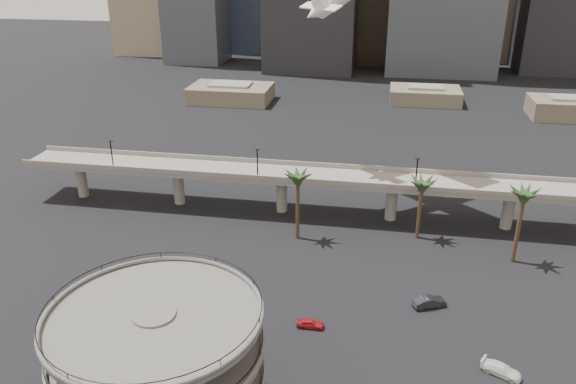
% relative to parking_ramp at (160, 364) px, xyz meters
% --- Properties ---
extents(parking_ramp, '(22.20, 22.20, 17.35)m').
position_rel_parking_ramp_xyz_m(parking_ramp, '(0.00, 0.00, 0.00)').
color(parking_ramp, '#53514E').
rests_on(parking_ramp, ground).
extents(overpass, '(130.00, 9.30, 14.70)m').
position_rel_parking_ramp_xyz_m(overpass, '(13.00, 59.00, -2.50)').
color(overpass, slate).
rests_on(overpass, ground).
extents(palm_trees, '(42.40, 10.40, 14.00)m').
position_rel_parking_ramp_xyz_m(palm_trees, '(27.02, 48.65, 1.59)').
color(palm_trees, '#48321E').
rests_on(palm_trees, ground).
extents(low_buildings, '(135.00, 27.50, 6.80)m').
position_rel_parking_ramp_xyz_m(low_buildings, '(19.89, 146.30, -6.97)').
color(low_buildings, brown).
rests_on(low_buildings, ground).
extents(car_a, '(3.91, 1.61, 1.33)m').
position_rel_parking_ramp_xyz_m(car_a, '(13.04, 21.73, -9.17)').
color(car_a, '#AB181D').
rests_on(car_a, ground).
extents(car_b, '(5.36, 3.67, 1.67)m').
position_rel_parking_ramp_xyz_m(car_b, '(30.02, 29.86, -9.00)').
color(car_b, '#242328').
rests_on(car_b, ground).
extents(car_c, '(5.41, 4.12, 1.46)m').
position_rel_parking_ramp_xyz_m(car_c, '(38.26, 16.40, -9.11)').
color(car_c, white).
rests_on(car_c, ground).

